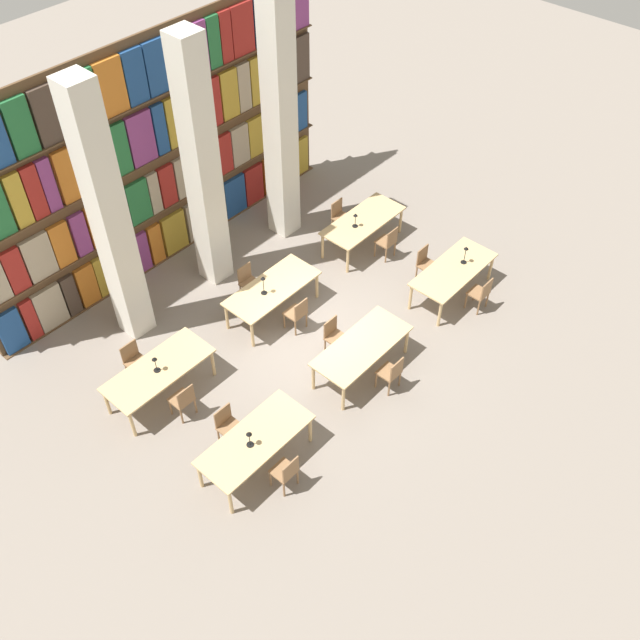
# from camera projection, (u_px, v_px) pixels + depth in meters

# --- Properties ---
(ground_plane) EXTENTS (40.00, 40.00, 0.00)m
(ground_plane) POSITION_uv_depth(u_px,v_px,m) (315.00, 339.00, 15.79)
(ground_plane) COLOR gray
(bookshelf_bank) EXTENTS (9.82, 0.35, 5.50)m
(bookshelf_bank) POSITION_uv_depth(u_px,v_px,m) (161.00, 156.00, 16.04)
(bookshelf_bank) COLOR brown
(bookshelf_bank) RESTS_ON ground_plane
(pillar_left) EXTENTS (0.59, 0.59, 6.00)m
(pillar_left) POSITION_uv_depth(u_px,v_px,m) (110.00, 221.00, 13.91)
(pillar_left) COLOR silver
(pillar_left) RESTS_ON ground_plane
(pillar_center) EXTENTS (0.59, 0.59, 6.00)m
(pillar_center) POSITION_uv_depth(u_px,v_px,m) (202.00, 169.00, 15.15)
(pillar_center) COLOR silver
(pillar_center) RESTS_ON ground_plane
(pillar_right) EXTENTS (0.59, 0.59, 6.00)m
(pillar_right) POSITION_uv_depth(u_px,v_px,m) (280.00, 125.00, 16.40)
(pillar_right) COLOR silver
(pillar_right) RESTS_ON ground_plane
(reading_table_0) EXTENTS (2.25, 0.97, 0.78)m
(reading_table_0) POSITION_uv_depth(u_px,v_px,m) (255.00, 441.00, 13.05)
(reading_table_0) COLOR tan
(reading_table_0) RESTS_ON ground_plane
(chair_0) EXTENTS (0.42, 0.40, 0.90)m
(chair_0) POSITION_uv_depth(u_px,v_px,m) (286.00, 472.00, 12.85)
(chair_0) COLOR olive
(chair_0) RESTS_ON ground_plane
(chair_1) EXTENTS (0.42, 0.40, 0.90)m
(chair_1) POSITION_uv_depth(u_px,v_px,m) (228.00, 425.00, 13.57)
(chair_1) COLOR olive
(chair_1) RESTS_ON ground_plane
(desk_lamp_0) EXTENTS (0.14, 0.14, 0.39)m
(desk_lamp_0) POSITION_uv_depth(u_px,v_px,m) (249.00, 436.00, 12.72)
(desk_lamp_0) COLOR black
(desk_lamp_0) RESTS_ON reading_table_0
(reading_table_1) EXTENTS (2.25, 0.97, 0.78)m
(reading_table_1) POSITION_uv_depth(u_px,v_px,m) (362.00, 348.00, 14.67)
(reading_table_1) COLOR tan
(reading_table_1) RESTS_ON ground_plane
(chair_2) EXTENTS (0.42, 0.40, 0.90)m
(chair_2) POSITION_uv_depth(u_px,v_px,m) (391.00, 373.00, 14.48)
(chair_2) COLOR olive
(chair_2) RESTS_ON ground_plane
(chair_3) EXTENTS (0.42, 0.40, 0.90)m
(chair_3) POSITION_uv_depth(u_px,v_px,m) (334.00, 336.00, 15.19)
(chair_3) COLOR olive
(chair_3) RESTS_ON ground_plane
(reading_table_2) EXTENTS (2.25, 0.97, 0.78)m
(reading_table_2) POSITION_uv_depth(u_px,v_px,m) (453.00, 271.00, 16.32)
(reading_table_2) COLOR tan
(reading_table_2) RESTS_ON ground_plane
(chair_4) EXTENTS (0.42, 0.40, 0.90)m
(chair_4) POSITION_uv_depth(u_px,v_px,m) (481.00, 293.00, 16.12)
(chair_4) COLOR olive
(chair_4) RESTS_ON ground_plane
(chair_5) EXTENTS (0.42, 0.40, 0.90)m
(chair_5) POSITION_uv_depth(u_px,v_px,m) (426.00, 263.00, 16.84)
(chair_5) COLOR olive
(chair_5) RESTS_ON ground_plane
(desk_lamp_1) EXTENTS (0.14, 0.14, 0.47)m
(desk_lamp_1) POSITION_uv_depth(u_px,v_px,m) (466.00, 252.00, 16.19)
(desk_lamp_1) COLOR black
(desk_lamp_1) RESTS_ON reading_table_2
(reading_table_3) EXTENTS (2.25, 0.97, 0.78)m
(reading_table_3) POSITION_uv_depth(u_px,v_px,m) (158.00, 371.00, 14.22)
(reading_table_3) COLOR tan
(reading_table_3) RESTS_ON ground_plane
(chair_6) EXTENTS (0.42, 0.40, 0.90)m
(chair_6) POSITION_uv_depth(u_px,v_px,m) (183.00, 400.00, 13.99)
(chair_6) COLOR olive
(chair_6) RESTS_ON ground_plane
(chair_7) EXTENTS (0.42, 0.40, 0.90)m
(chair_7) POSITION_uv_depth(u_px,v_px,m) (135.00, 360.00, 14.71)
(chair_7) COLOR olive
(chair_7) RESTS_ON ground_plane
(desk_lamp_2) EXTENTS (0.14, 0.14, 0.39)m
(desk_lamp_2) POSITION_uv_depth(u_px,v_px,m) (155.00, 362.00, 13.95)
(desk_lamp_2) COLOR black
(desk_lamp_2) RESTS_ON reading_table_3
(reading_table_4) EXTENTS (2.25, 0.97, 0.78)m
(reading_table_4) POSITION_uv_depth(u_px,v_px,m) (272.00, 290.00, 15.88)
(reading_table_4) COLOR tan
(reading_table_4) RESTS_ON ground_plane
(chair_8) EXTENTS (0.42, 0.40, 0.90)m
(chair_8) POSITION_uv_depth(u_px,v_px,m) (297.00, 313.00, 15.67)
(chair_8) COLOR olive
(chair_8) RESTS_ON ground_plane
(chair_9) EXTENTS (0.42, 0.40, 0.90)m
(chair_9) POSITION_uv_depth(u_px,v_px,m) (249.00, 281.00, 16.39)
(chair_9) COLOR olive
(chair_9) RESTS_ON ground_plane
(desk_lamp_3) EXTENTS (0.14, 0.14, 0.49)m
(desk_lamp_3) POSITION_uv_depth(u_px,v_px,m) (263.00, 282.00, 15.46)
(desk_lamp_3) COLOR black
(desk_lamp_3) RESTS_ON reading_table_4
(reading_table_5) EXTENTS (2.25, 0.97, 0.78)m
(reading_table_5) POSITION_uv_depth(u_px,v_px,m) (363.00, 222.00, 17.58)
(reading_table_5) COLOR tan
(reading_table_5) RESTS_ON ground_plane
(chair_10) EXTENTS (0.42, 0.40, 0.90)m
(chair_10) POSITION_uv_depth(u_px,v_px,m) (388.00, 242.00, 17.39)
(chair_10) COLOR olive
(chair_10) RESTS_ON ground_plane
(chair_11) EXTENTS (0.42, 0.40, 0.90)m
(chair_11) POSITION_uv_depth(u_px,v_px,m) (340.00, 216.00, 18.11)
(chair_11) COLOR olive
(chair_11) RESTS_ON ground_plane
(desk_lamp_4) EXTENTS (0.14, 0.14, 0.39)m
(desk_lamp_4) POSITION_uv_depth(u_px,v_px,m) (355.00, 218.00, 17.17)
(desk_lamp_4) COLOR black
(desk_lamp_4) RESTS_ON reading_table_5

